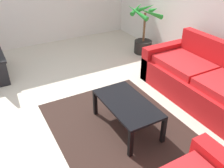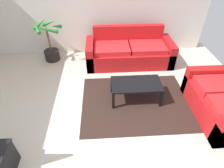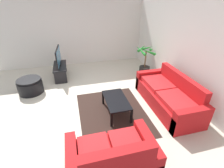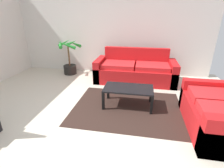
% 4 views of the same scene
% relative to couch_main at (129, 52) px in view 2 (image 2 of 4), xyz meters
% --- Properties ---
extents(ground_plane, '(6.60, 6.60, 0.00)m').
position_rel_couch_main_xyz_m(ground_plane, '(-0.80, -2.28, -0.30)').
color(ground_plane, beige).
extents(wall_back, '(6.00, 0.06, 2.70)m').
position_rel_couch_main_xyz_m(wall_back, '(-0.80, 0.72, 1.05)').
color(wall_back, silver).
rests_on(wall_back, ground).
extents(couch_main, '(2.21, 0.90, 0.90)m').
position_rel_couch_main_xyz_m(couch_main, '(0.00, 0.00, 0.00)').
color(couch_main, red).
rests_on(couch_main, ground).
extents(couch_loveseat, '(0.90, 1.48, 0.90)m').
position_rel_couch_main_xyz_m(couch_loveseat, '(1.48, -1.96, -0.01)').
color(couch_loveseat, red).
rests_on(couch_loveseat, ground).
extents(coffee_table, '(1.00, 0.54, 0.41)m').
position_rel_couch_main_xyz_m(coffee_table, '(-0.06, -1.45, 0.06)').
color(coffee_table, black).
rests_on(coffee_table, ground).
extents(area_rug, '(2.20, 1.70, 0.01)m').
position_rel_couch_main_xyz_m(area_rug, '(-0.06, -1.55, -0.30)').
color(area_rug, black).
rests_on(area_rug, ground).
extents(potted_palm, '(0.70, 0.70, 1.11)m').
position_rel_couch_main_xyz_m(potted_palm, '(-2.07, 0.25, 0.13)').
color(potted_palm, black).
rests_on(potted_palm, ground).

